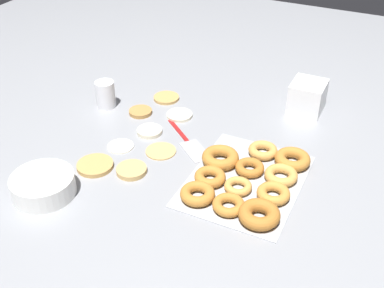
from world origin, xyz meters
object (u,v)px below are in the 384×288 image
pancake_3 (95,165)px  pancake_6 (120,146)px  pancake_7 (132,170)px  donut_tray (247,179)px  pancake_4 (166,98)px  spatula (191,146)px  batter_bowl (43,185)px  paper_cup (106,94)px  pancake_2 (161,150)px  pancake_1 (180,115)px  container_stack (307,97)px  pancake_0 (149,132)px  pancake_5 (140,112)px

pancake_3 → pancake_6: bearing=-4.4°
pancake_7 → donut_tray: donut_tray is taller
pancake_4 → spatula: (-0.24, -0.22, -0.00)m
pancake_6 → pancake_7: pancake_7 is taller
pancake_7 → batter_bowl: 0.25m
pancake_3 → pancake_4: 0.46m
paper_cup → pancake_2: bearing=-117.8°
spatula → batter_bowl: bearing=-85.9°
donut_tray → paper_cup: 0.64m
pancake_2 → paper_cup: bearing=62.2°
pancake_6 → pancake_7: (-0.10, -0.10, 0.00)m
pancake_1 → paper_cup: size_ratio=0.93×
pancake_6 → batter_bowl: (-0.28, 0.07, 0.03)m
pancake_3 → pancake_4: pancake_3 is taller
pancake_1 → donut_tray: (-0.25, -0.34, 0.01)m
pancake_6 → batter_bowl: batter_bowl is taller
pancake_7 → container_stack: 0.69m
pancake_7 → donut_tray: 0.34m
pancake_3 → pancake_4: (0.46, 0.01, -0.00)m
pancake_6 → pancake_0: bearing=-22.0°
pancake_5 → paper_cup: size_ratio=0.83×
pancake_6 → paper_cup: 0.27m
pancake_1 → pancake_7: pancake_7 is taller
pancake_0 → batter_bowl: bearing=164.6°
container_stack → pancake_3: bearing=141.6°
pancake_1 → pancake_3: bearing=165.8°
pancake_6 → container_stack: bearing=-44.3°
pancake_3 → batter_bowl: size_ratio=0.62×
pancake_5 → spatula: bearing=-113.0°
donut_tray → pancake_4: bearing=52.7°
pancake_1 → donut_tray: size_ratio=0.23×
pancake_0 → spatula: bearing=-92.6°
pancake_2 → pancake_1: bearing=11.5°
pancake_3 → pancake_6: (0.12, -0.01, -0.00)m
pancake_0 → pancake_4: bearing=14.3°
pancake_0 → pancake_5: (0.10, 0.09, 0.00)m
pancake_7 → donut_tray: size_ratio=0.23×
pancake_0 → pancake_2: bearing=-131.1°
pancake_2 → container_stack: bearing=-37.2°
batter_bowl → paper_cup: paper_cup is taller
pancake_0 → paper_cup: 0.25m
donut_tray → spatula: 0.25m
pancake_5 → pancake_7: (-0.30, -0.15, 0.00)m
pancake_0 → pancake_6: 0.11m
pancake_7 → donut_tray: bearing=-73.4°
pancake_4 → container_stack: container_stack is taller
spatula → pancake_1: bearing=167.4°
pancake_1 → pancake_5: size_ratio=1.11×
pancake_5 → spatula: size_ratio=0.35×
pancake_4 → container_stack: bearing=-73.5°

